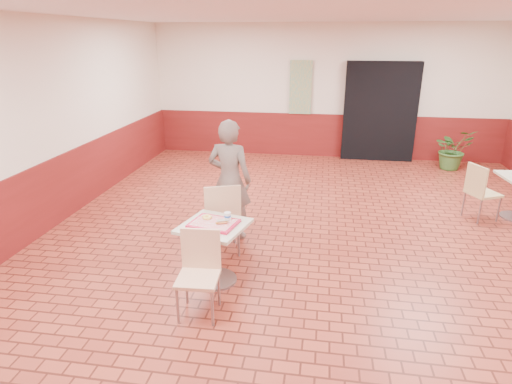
# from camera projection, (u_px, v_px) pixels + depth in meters

# --- Properties ---
(room_shell) EXTENTS (8.01, 10.01, 3.01)m
(room_shell) POSITION_uv_depth(u_px,v_px,m) (326.00, 143.00, 5.12)
(room_shell) COLOR maroon
(room_shell) RESTS_ON ground
(wainscot_band) EXTENTS (8.00, 10.00, 1.00)m
(wainscot_band) POSITION_uv_depth(u_px,v_px,m) (321.00, 219.00, 5.46)
(wainscot_band) COLOR maroon
(wainscot_band) RESTS_ON ground
(corridor_doorway) EXTENTS (1.60, 0.22, 2.20)m
(corridor_doorway) POSITION_uv_depth(u_px,v_px,m) (380.00, 112.00, 9.60)
(corridor_doorway) COLOR black
(corridor_doorway) RESTS_ON ground
(promo_poster) EXTENTS (0.50, 0.03, 1.20)m
(promo_poster) POSITION_uv_depth(u_px,v_px,m) (301.00, 88.00, 9.75)
(promo_poster) COLOR gray
(promo_poster) RESTS_ON wainscot_band
(main_table) EXTENTS (0.68, 0.68, 0.72)m
(main_table) POSITION_uv_depth(u_px,v_px,m) (214.00, 243.00, 4.86)
(main_table) COLOR #BBB697
(main_table) RESTS_ON ground
(chair_main_front) EXTENTS (0.43, 0.43, 0.88)m
(chair_main_front) POSITION_uv_depth(u_px,v_px,m) (199.00, 268.00, 4.33)
(chair_main_front) COLOR #E6B28A
(chair_main_front) RESTS_ON ground
(chair_main_back) EXTENTS (0.58, 0.58, 0.98)m
(chair_main_back) POSITION_uv_depth(u_px,v_px,m) (222.00, 215.00, 5.47)
(chair_main_back) COLOR tan
(chair_main_back) RESTS_ON ground
(customer) EXTENTS (0.66, 0.48, 1.68)m
(customer) POSITION_uv_depth(u_px,v_px,m) (230.00, 180.00, 5.88)
(customer) COLOR #685950
(customer) RESTS_ON ground
(serving_tray) EXTENTS (0.50, 0.39, 0.03)m
(serving_tray) POSITION_uv_depth(u_px,v_px,m) (214.00, 223.00, 4.78)
(serving_tray) COLOR red
(serving_tray) RESTS_ON main_table
(ring_donut) EXTENTS (0.11, 0.11, 0.03)m
(ring_donut) POSITION_uv_depth(u_px,v_px,m) (207.00, 217.00, 4.86)
(ring_donut) COLOR #F8D35A
(ring_donut) RESTS_ON serving_tray
(long_john_donut) EXTENTS (0.15, 0.12, 0.04)m
(long_john_donut) POSITION_uv_depth(u_px,v_px,m) (222.00, 222.00, 4.73)
(long_john_donut) COLOR #D37A3D
(long_john_donut) RESTS_ON serving_tray
(paper_cup) EXTENTS (0.08, 0.08, 0.09)m
(paper_cup) POSITION_uv_depth(u_px,v_px,m) (227.00, 216.00, 4.80)
(paper_cup) COLOR white
(paper_cup) RESTS_ON serving_tray
(chair_second_left) EXTENTS (0.54, 0.54, 0.88)m
(chair_second_left) POSITION_uv_depth(u_px,v_px,m) (480.00, 189.00, 6.55)
(chair_second_left) COLOR #DAC683
(chair_second_left) RESTS_ON ground
(potted_plant) EXTENTS (0.98, 0.92, 0.87)m
(potted_plant) POSITION_uv_depth(u_px,v_px,m) (453.00, 149.00, 9.11)
(potted_plant) COLOR #376729
(potted_plant) RESTS_ON ground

